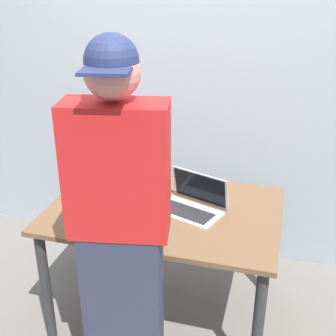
{
  "coord_description": "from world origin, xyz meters",
  "views": [
    {
      "loc": [
        0.6,
        -2.11,
        1.98
      ],
      "look_at": [
        0.02,
        0.0,
        0.99
      ],
      "focal_mm": 47.83,
      "sensor_mm": 36.0,
      "label": 1
    }
  ],
  "objects_px": {
    "beer_bottle_green": "(161,170)",
    "person_figure": "(121,237)",
    "beer_bottle_brown": "(136,167)",
    "laptop": "(192,202)"
  },
  "relations": [
    {
      "from": "person_figure",
      "to": "beer_bottle_green",
      "type": "bearing_deg",
      "value": 94.31
    },
    {
      "from": "laptop",
      "to": "person_figure",
      "type": "height_order",
      "value": "person_figure"
    },
    {
      "from": "beer_bottle_green",
      "to": "person_figure",
      "type": "distance_m",
      "value": 0.85
    },
    {
      "from": "beer_bottle_green",
      "to": "person_figure",
      "type": "relative_size",
      "value": 0.18
    },
    {
      "from": "laptop",
      "to": "beer_bottle_green",
      "type": "bearing_deg",
      "value": 137.9
    },
    {
      "from": "beer_bottle_brown",
      "to": "laptop",
      "type": "bearing_deg",
      "value": -28.18
    },
    {
      "from": "laptop",
      "to": "person_figure",
      "type": "bearing_deg",
      "value": -105.88
    },
    {
      "from": "beer_bottle_brown",
      "to": "person_figure",
      "type": "relative_size",
      "value": 0.18
    },
    {
      "from": "laptop",
      "to": "beer_bottle_green",
      "type": "xyz_separation_m",
      "value": [
        -0.24,
        0.22,
        0.07
      ]
    },
    {
      "from": "beer_bottle_green",
      "to": "laptop",
      "type": "bearing_deg",
      "value": -42.1
    }
  ]
}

